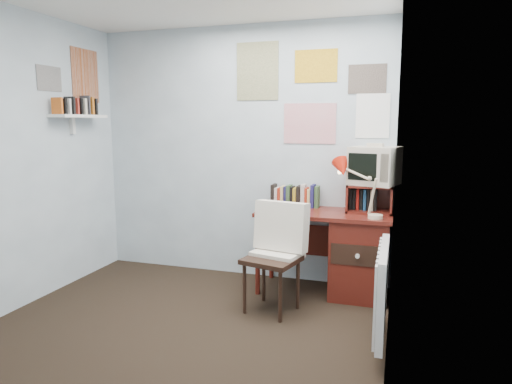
{
  "coord_description": "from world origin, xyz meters",
  "views": [
    {
      "loc": [
        1.53,
        -2.58,
        1.57
      ],
      "look_at": [
        0.42,
        0.94,
        1.0
      ],
      "focal_mm": 32.0,
      "sensor_mm": 36.0,
      "label": 1
    }
  ],
  "objects_px": {
    "desk": "(353,252)",
    "desk_chair": "(272,260)",
    "desk_lamp": "(376,192)",
    "radiator": "(383,289)",
    "tv_riser": "(370,198)",
    "crt_tv": "(375,164)",
    "wall_shelf": "(79,116)"
  },
  "relations": [
    {
      "from": "desk",
      "to": "radiator",
      "type": "height_order",
      "value": "desk"
    },
    {
      "from": "tv_riser",
      "to": "radiator",
      "type": "height_order",
      "value": "tv_riser"
    },
    {
      "from": "desk",
      "to": "desk_chair",
      "type": "bearing_deg",
      "value": -137.1
    },
    {
      "from": "desk",
      "to": "desk_chair",
      "type": "distance_m",
      "value": 0.83
    },
    {
      "from": "desk_chair",
      "to": "wall_shelf",
      "type": "height_order",
      "value": "wall_shelf"
    },
    {
      "from": "desk_lamp",
      "to": "tv_riser",
      "type": "relative_size",
      "value": 1.11
    },
    {
      "from": "desk_lamp",
      "to": "radiator",
      "type": "bearing_deg",
      "value": -73.86
    },
    {
      "from": "desk_chair",
      "to": "radiator",
      "type": "distance_m",
      "value": 0.97
    },
    {
      "from": "radiator",
      "to": "tv_riser",
      "type": "bearing_deg",
      "value": 99.28
    },
    {
      "from": "desk_lamp",
      "to": "wall_shelf",
      "type": "xyz_separation_m",
      "value": [
        -2.76,
        -0.21,
        0.64
      ]
    },
    {
      "from": "desk_chair",
      "to": "crt_tv",
      "type": "bearing_deg",
      "value": 56.43
    },
    {
      "from": "tv_riser",
      "to": "desk_lamp",
      "type": "bearing_deg",
      "value": -76.51
    },
    {
      "from": "desk_lamp",
      "to": "wall_shelf",
      "type": "distance_m",
      "value": 2.84
    },
    {
      "from": "radiator",
      "to": "wall_shelf",
      "type": "bearing_deg",
      "value": 169.11
    },
    {
      "from": "crt_tv",
      "to": "desk",
      "type": "bearing_deg",
      "value": -122.1
    },
    {
      "from": "desk_chair",
      "to": "crt_tv",
      "type": "relative_size",
      "value": 2.26
    },
    {
      "from": "tv_riser",
      "to": "wall_shelf",
      "type": "relative_size",
      "value": 0.65
    },
    {
      "from": "desk_lamp",
      "to": "desk",
      "type": "bearing_deg",
      "value": 145.41
    },
    {
      "from": "desk_lamp",
      "to": "crt_tv",
      "type": "relative_size",
      "value": 1.14
    },
    {
      "from": "desk_lamp",
      "to": "wall_shelf",
      "type": "bearing_deg",
      "value": -167.28
    },
    {
      "from": "desk_chair",
      "to": "desk_lamp",
      "type": "bearing_deg",
      "value": 40.06
    },
    {
      "from": "crt_tv",
      "to": "radiator",
      "type": "bearing_deg",
      "value": -65.77
    },
    {
      "from": "desk_lamp",
      "to": "crt_tv",
      "type": "height_order",
      "value": "crt_tv"
    },
    {
      "from": "desk",
      "to": "desk_lamp",
      "type": "height_order",
      "value": "desk_lamp"
    },
    {
      "from": "desk",
      "to": "desk_chair",
      "type": "xyz_separation_m",
      "value": [
        -0.61,
        -0.57,
        0.04
      ]
    },
    {
      "from": "desk_chair",
      "to": "crt_tv",
      "type": "distance_m",
      "value": 1.28
    },
    {
      "from": "tv_riser",
      "to": "desk",
      "type": "bearing_deg",
      "value": -137.04
    },
    {
      "from": "desk_lamp",
      "to": "radiator",
      "type": "distance_m",
      "value": 0.95
    },
    {
      "from": "radiator",
      "to": "desk_lamp",
      "type": "bearing_deg",
      "value": 97.67
    },
    {
      "from": "tv_riser",
      "to": "crt_tv",
      "type": "xyz_separation_m",
      "value": [
        0.03,
        0.02,
        0.31
      ]
    },
    {
      "from": "desk_chair",
      "to": "desk",
      "type": "bearing_deg",
      "value": 56.77
    },
    {
      "from": "desk_chair",
      "to": "crt_tv",
      "type": "xyz_separation_m",
      "value": [
        0.76,
        0.7,
        0.75
      ]
    }
  ]
}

